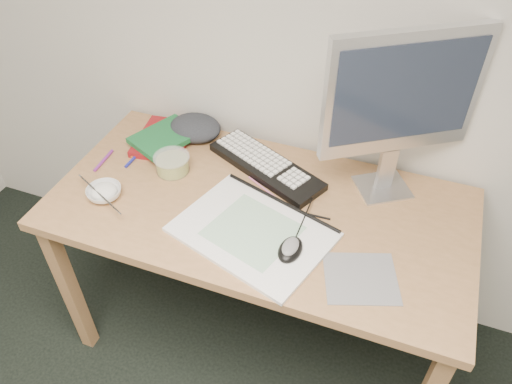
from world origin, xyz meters
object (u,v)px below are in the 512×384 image
Objects in this scene: sketchpad at (252,232)px; rice_bowl at (104,193)px; keyboard at (266,166)px; monitor at (402,98)px; desk at (259,222)px.

rice_bowl reaches higher than sketchpad.
monitor is (0.41, 0.05, 0.35)m from keyboard.
rice_bowl is (-0.50, -0.14, 0.10)m from desk.
rice_bowl is at bearing -160.84° from sketchpad.
monitor reaches higher than desk.
sketchpad is 0.32m from keyboard.
keyboard is at bearing 119.40° from sketchpad.
rice_bowl reaches higher than desk.
keyboard is at bearing 102.78° from desk.
monitor reaches higher than keyboard.
keyboard is (-0.07, 0.31, 0.01)m from sketchpad.
desk is 0.53m from rice_bowl.
keyboard is 3.90× the size of rice_bowl.
monitor is 1.01m from rice_bowl.
rice_bowl reaches higher than keyboard.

